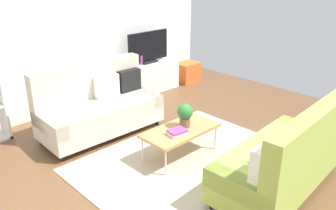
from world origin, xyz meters
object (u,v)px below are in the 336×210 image
(table_book_0, at_px, (177,133))
(bottle_0, at_px, (134,61))
(couch_beige, at_px, (99,106))
(bottle_2, at_px, (141,60))
(tv_console, at_px, (148,77))
(potted_plant, at_px, (185,114))
(coffee_table, at_px, (180,131))
(couch_green, at_px, (285,158))
(tv, at_px, (148,48))
(vase_0, at_px, (124,63))
(bottle_1, at_px, (138,61))
(storage_trunk, at_px, (187,72))

(table_book_0, distance_m, bottle_0, 2.68)
(couch_beige, height_order, bottle_2, couch_beige)
(couch_beige, relative_size, tv_console, 1.37)
(table_book_0, distance_m, bottle_2, 2.77)
(potted_plant, xyz_separation_m, bottle_0, (0.94, 2.28, 0.13))
(couch_beige, bearing_deg, potted_plant, 110.56)
(potted_plant, bearing_deg, coffee_table, -171.12)
(couch_green, relative_size, tv, 1.95)
(bottle_0, height_order, bottle_2, bottle_0)
(table_book_0, height_order, bottle_0, bottle_0)
(tv_console, relative_size, bottle_2, 7.51)
(couch_beige, xyz_separation_m, tv, (1.82, 0.90, 0.51))
(tv, relative_size, table_book_0, 4.17)
(table_book_0, relative_size, vase_0, 1.44)
(tv, bearing_deg, bottle_1, -176.19)
(bottle_0, bearing_deg, storage_trunk, -2.30)
(couch_beige, relative_size, coffee_table, 1.75)
(tv_console, relative_size, bottle_1, 7.11)
(coffee_table, distance_m, bottle_2, 2.63)
(bottle_0, relative_size, bottle_2, 1.12)
(vase_0, bearing_deg, bottle_2, -13.58)
(coffee_table, height_order, vase_0, vase_0)
(tv_console, xyz_separation_m, potted_plant, (-1.33, -2.32, 0.29))
(bottle_1, bearing_deg, tv_console, 7.58)
(tv_console, relative_size, bottle_0, 6.72)
(tv_console, relative_size, tv, 1.40)
(coffee_table, bearing_deg, bottle_2, 61.84)
(storage_trunk, height_order, bottle_1, bottle_1)
(bottle_1, bearing_deg, couch_beige, -149.94)
(tv, height_order, storage_trunk, tv)
(storage_trunk, relative_size, vase_0, 3.12)
(couch_green, distance_m, bottle_1, 3.83)
(couch_green, relative_size, potted_plant, 5.82)
(couch_beige, height_order, tv, tv)
(tv_console, bearing_deg, potted_plant, -119.80)
(tv_console, distance_m, tv, 0.63)
(tv_console, xyz_separation_m, storage_trunk, (1.10, -0.10, -0.10))
(potted_plant, xyz_separation_m, vase_0, (0.75, 2.37, 0.11))
(couch_beige, distance_m, bottle_1, 1.78)
(coffee_table, xyz_separation_m, storage_trunk, (2.54, 2.24, -0.17))
(couch_green, height_order, bottle_1, couch_green)
(bottle_0, bearing_deg, table_book_0, -116.57)
(bottle_1, bearing_deg, couch_green, -102.88)
(couch_green, distance_m, bottle_2, 3.85)
(couch_green, relative_size, vase_0, 11.67)
(coffee_table, relative_size, bottle_2, 5.90)
(potted_plant, height_order, vase_0, vase_0)
(bottle_2, bearing_deg, storage_trunk, -2.63)
(couch_beige, height_order, vase_0, couch_beige)
(tv, xyz_separation_m, potted_plant, (-1.33, -2.30, -0.34))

